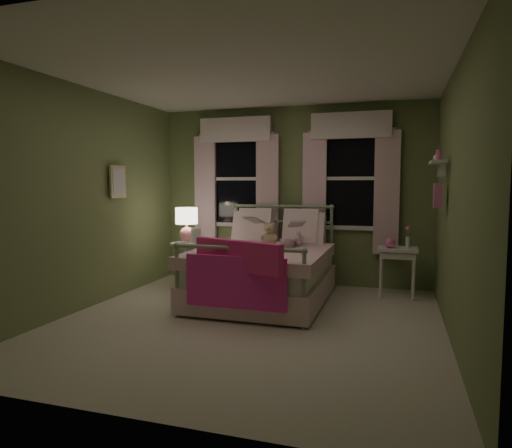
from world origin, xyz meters
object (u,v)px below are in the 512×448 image
(bed, at_px, (264,270))
(table_lamp, at_px, (187,221))
(child_left, at_px, (253,226))
(teddy_bear, at_px, (270,236))
(nightstand_left, at_px, (187,259))
(child_right, at_px, (293,223))
(nightstand_right, at_px, (398,255))

(bed, relative_size, table_lamp, 4.28)
(child_left, relative_size, table_lamp, 1.39)
(bed, bearing_deg, child_left, 123.60)
(teddy_bear, bearing_deg, child_left, 150.50)
(nightstand_left, bearing_deg, table_lamp, 0.00)
(child_right, bearing_deg, child_left, 0.91)
(child_left, bearing_deg, child_right, 170.46)
(table_lamp, bearing_deg, bed, -13.89)
(teddy_bear, height_order, nightstand_right, teddy_bear)
(teddy_bear, bearing_deg, nightstand_right, 14.08)
(child_left, relative_size, nightstand_right, 1.04)
(child_right, height_order, teddy_bear, child_right)
(bed, distance_m, nightstand_left, 1.26)
(bed, distance_m, table_lamp, 1.38)
(nightstand_left, distance_m, table_lamp, 0.54)
(bed, relative_size, nightstand_left, 3.13)
(nightstand_right, bearing_deg, teddy_bear, -165.92)
(child_left, bearing_deg, teddy_bear, 140.96)
(nightstand_left, bearing_deg, teddy_bear, -1.79)
(child_left, xyz_separation_m, table_lamp, (-0.94, -0.12, 0.05))
(nightstand_left, height_order, nightstand_right, same)
(nightstand_right, bearing_deg, child_left, -172.61)
(child_left, height_order, nightstand_right, child_left)
(child_right, xyz_separation_m, table_lamp, (-1.50, -0.12, 0.00))
(table_lamp, relative_size, nightstand_right, 0.74)
(bed, height_order, nightstand_left, bed)
(bed, relative_size, child_right, 2.65)
(table_lamp, bearing_deg, child_left, 7.30)
(teddy_bear, bearing_deg, nightstand_left, 178.21)
(teddy_bear, distance_m, nightstand_right, 1.67)
(child_right, bearing_deg, nightstand_right, -168.64)
(bed, distance_m, teddy_bear, 0.49)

